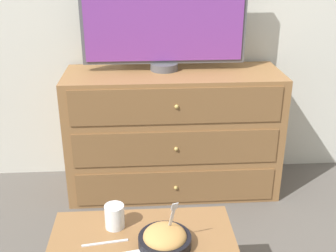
% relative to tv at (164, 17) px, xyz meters
% --- Properties ---
extents(ground_plane, '(12.00, 12.00, 0.00)m').
position_rel_tv_xyz_m(ground_plane, '(0.19, 0.20, -1.09)').
color(ground_plane, '#56514C').
extents(dresser, '(1.29, 0.47, 0.78)m').
position_rel_tv_xyz_m(dresser, '(0.05, -0.06, -0.70)').
color(dresser, olive).
rests_on(dresser, ground_plane).
extents(tv, '(0.96, 0.17, 0.60)m').
position_rel_tv_xyz_m(tv, '(0.00, 0.00, 0.00)').
color(tv, '#515156').
rests_on(tv, dresser).
extents(takeout_bowl, '(0.20, 0.20, 0.21)m').
position_rel_tv_xyz_m(takeout_bowl, '(-0.06, -1.16, -0.65)').
color(takeout_bowl, black).
rests_on(takeout_bowl, coffee_table).
extents(drink_cup, '(0.08, 0.08, 0.10)m').
position_rel_tv_xyz_m(drink_cup, '(-0.26, -1.03, -0.64)').
color(drink_cup, '#9E6638').
rests_on(drink_cup, coffee_table).
extents(knife, '(0.18, 0.04, 0.01)m').
position_rel_tv_xyz_m(knife, '(-0.29, -1.13, -0.68)').
color(knife, silver).
rests_on(knife, coffee_table).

